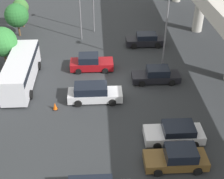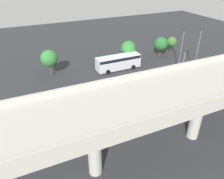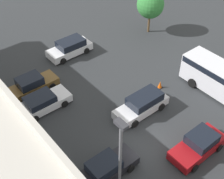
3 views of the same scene
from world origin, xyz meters
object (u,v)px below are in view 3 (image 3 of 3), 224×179
Objects in this scene: parked_car_3 at (142,104)px; parked_car_6 at (70,48)px; lamp_post_mid_lot at (120,168)px; parked_car_5 at (32,84)px; traffic_cone at (160,85)px; parked_car_1 at (198,145)px; tree_front_far_right at (150,5)px; parked_car_4 at (43,102)px; parked_car_2 at (105,169)px.

parked_car_3 is 1.05× the size of parked_car_6.
parked_car_3 is at bearing -52.11° from lamp_post_mid_lot.
traffic_cone is at bearing -37.14° from parked_car_5.
traffic_cone is at bearing -160.54° from parked_car_3.
parked_car_6 is (16.55, 0.20, 0.01)m from parked_car_1.
traffic_cone is (-6.93, -9.15, -0.39)m from parked_car_5.
lamp_post_mid_lot reaches higher than parked_car_3.
tree_front_far_right is at bearing 3.46° from parked_car_5.
lamp_post_mid_lot is 11.93× the size of traffic_cone.
parked_car_3 is at bearing 109.46° from traffic_cone.
traffic_cone is (6.85, -3.12, -0.42)m from parked_car_1.
lamp_post_mid_lot is (-5.71, 7.34, 4.08)m from parked_car_3.
parked_car_1 is 0.92× the size of parked_car_3.
parked_car_4 is 16.34m from tree_front_far_right.
parked_car_5 is 14.53m from lamp_post_mid_lot.
tree_front_far_right is (3.52, -15.73, 2.64)m from parked_car_4.
tree_front_far_right is (11.99, -15.75, 2.63)m from parked_car_2.
parked_car_2 is 10.44m from traffic_cone.
traffic_cone is (1.20, -3.39, -0.46)m from parked_car_3.
parked_car_3 is at bearing 89.65° from parked_car_6.
traffic_cone is at bearing 141.86° from tree_front_far_right.
lamp_post_mid_lot is (-13.83, 1.58, 4.15)m from parked_car_5.
parked_car_5 is at bearing 52.86° from traffic_cone.
parked_car_6 is (5.37, -6.24, 0.09)m from parked_car_4.
parked_car_3 is at bearing 133.44° from tree_front_far_right.
parked_car_1 is 0.95× the size of parked_car_2.
lamp_post_mid_lot is at bearing -112.45° from parked_car_2.
parked_car_3 is 3.62m from traffic_cone.
tree_front_far_right is at bearing -38.14° from traffic_cone.
lamp_post_mid_lot reaches higher than parked_car_2.
parked_car_1 is 6.40× the size of traffic_cone.
tree_front_far_right is (9.05, -9.56, 2.53)m from parked_car_3.
parked_car_6 is at bearing -90.35° from parked_car_3.
lamp_post_mid_lot is 1.73× the size of tree_front_far_right.
lamp_post_mid_lot is (-16.61, 7.40, 4.10)m from parked_car_6.
parked_car_2 is 1.08× the size of parked_car_5.
parked_car_6 is at bearing 25.47° from parked_car_5.
parked_car_5 reaches higher than parked_car_4.
lamp_post_mid_lot is at bearing 122.78° from traffic_cone.
parked_car_1 reaches higher than parked_car_3.
parked_car_5 is (11.06, -0.43, 0.03)m from parked_car_2.
parked_car_3 is 1.01× the size of tree_front_far_right.
parked_car_6 is (10.90, -0.07, -0.03)m from parked_car_3.
tree_front_far_right reaches higher than parked_car_2.
tree_front_far_right reaches higher than parked_car_4.
parked_car_1 is at bearing -89.55° from lamp_post_mid_lot.
parked_car_3 reaches higher than parked_car_4.
lamp_post_mid_lot is 22.49m from tree_front_far_right.
parked_car_4 is 1.03× the size of parked_car_5.
parked_car_1 is 0.93× the size of tree_front_far_right.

